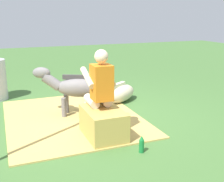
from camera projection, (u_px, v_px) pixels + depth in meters
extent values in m
plane|color=#426B33|center=(92.00, 120.00, 5.02)|extent=(24.00, 24.00, 0.00)
cube|color=tan|center=(73.00, 117.00, 5.12)|extent=(2.80, 2.28, 0.02)
cube|color=tan|center=(103.00, 123.00, 4.27)|extent=(0.79, 0.53, 0.44)
cylinder|color=beige|center=(91.00, 101.00, 4.38)|extent=(0.40, 0.14, 0.14)
cylinder|color=beige|center=(88.00, 115.00, 4.64)|extent=(0.11, 0.11, 0.44)
cube|color=black|center=(88.00, 126.00, 4.69)|extent=(0.22, 0.10, 0.06)
cylinder|color=beige|center=(104.00, 100.00, 4.45)|extent=(0.40, 0.14, 0.14)
cylinder|color=beige|center=(100.00, 113.00, 4.71)|extent=(0.11, 0.11, 0.44)
cube|color=black|center=(100.00, 124.00, 4.76)|extent=(0.22, 0.10, 0.06)
cube|color=orange|center=(102.00, 82.00, 4.15)|extent=(0.30, 0.28, 0.52)
cylinder|color=beige|center=(87.00, 77.00, 4.24)|extent=(0.50, 0.09, 0.26)
cylinder|color=beige|center=(108.00, 76.00, 4.35)|extent=(0.50, 0.09, 0.26)
sphere|color=beige|center=(101.00, 56.00, 4.05)|extent=(0.20, 0.20, 0.20)
ellipsoid|color=slate|center=(80.00, 88.00, 5.07)|extent=(0.65, 0.90, 0.34)
cylinder|color=slate|center=(64.00, 108.00, 5.09)|extent=(0.09, 0.09, 0.37)
cylinder|color=slate|center=(66.00, 105.00, 5.28)|extent=(0.09, 0.09, 0.37)
cylinder|color=slate|center=(95.00, 109.00, 5.05)|extent=(0.09, 0.09, 0.37)
cylinder|color=slate|center=(96.00, 105.00, 5.24)|extent=(0.09, 0.09, 0.37)
cylinder|color=slate|center=(52.00, 82.00, 5.08)|extent=(0.32, 0.41, 0.33)
ellipsoid|color=slate|center=(41.00, 73.00, 5.05)|extent=(0.28, 0.36, 0.20)
cube|color=#3A3838|center=(79.00, 77.00, 5.02)|extent=(0.31, 0.57, 0.08)
cylinder|color=#3A3838|center=(106.00, 91.00, 5.05)|extent=(0.07, 0.07, 0.30)
ellipsoid|color=beige|center=(120.00, 94.00, 6.02)|extent=(0.81, 0.96, 0.36)
cube|color=beige|center=(105.00, 106.00, 5.63)|extent=(0.35, 0.37, 0.10)
cylinder|color=beige|center=(104.00, 97.00, 5.57)|extent=(0.31, 0.34, 0.30)
ellipsoid|color=beige|center=(98.00, 95.00, 5.40)|extent=(0.30, 0.34, 0.20)
cube|color=#F2EDC5|center=(118.00, 85.00, 5.91)|extent=(0.30, 0.41, 0.08)
cylinder|color=#197233|center=(142.00, 146.00, 3.83)|extent=(0.07, 0.07, 0.18)
cone|color=#197233|center=(142.00, 138.00, 3.80)|extent=(0.06, 0.06, 0.06)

